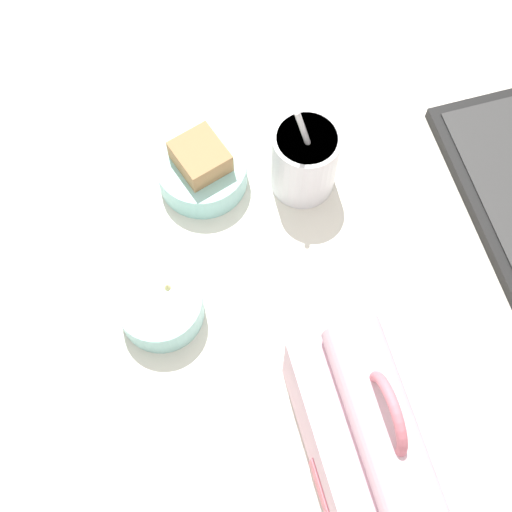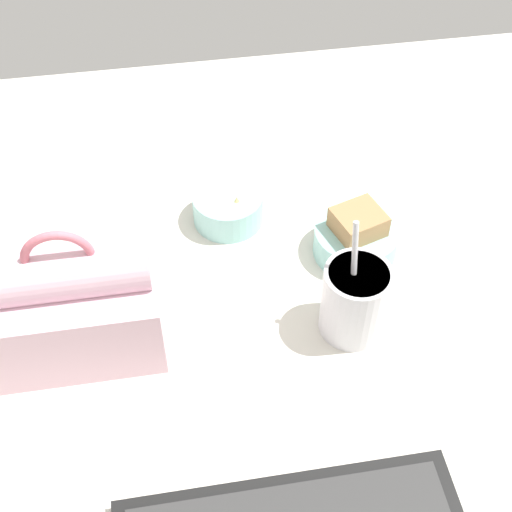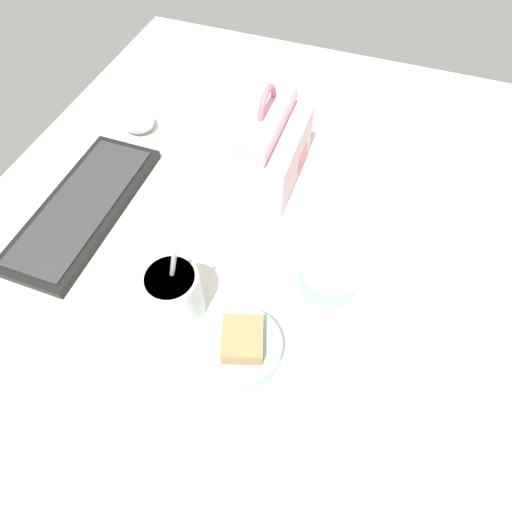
# 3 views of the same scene
# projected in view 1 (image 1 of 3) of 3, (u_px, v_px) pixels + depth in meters

# --- Properties ---
(desk_surface) EXTENTS (1.40, 1.10, 0.02)m
(desk_surface) POSITION_uv_depth(u_px,v_px,m) (273.00, 287.00, 0.88)
(desk_surface) COLOR silver
(desk_surface) RESTS_ON ground
(lunch_bag) EXTENTS (0.20, 0.13, 0.19)m
(lunch_bag) POSITION_uv_depth(u_px,v_px,m) (373.00, 430.00, 0.73)
(lunch_bag) COLOR beige
(lunch_bag) RESTS_ON desk_surface
(soup_cup) EXTENTS (0.08, 0.08, 0.17)m
(soup_cup) POSITION_uv_depth(u_px,v_px,m) (305.00, 160.00, 0.88)
(soup_cup) COLOR silver
(soup_cup) RESTS_ON desk_surface
(bento_bowl_sandwich) EXTENTS (0.11, 0.11, 0.07)m
(bento_bowl_sandwich) POSITION_uv_depth(u_px,v_px,m) (202.00, 169.00, 0.90)
(bento_bowl_sandwich) COLOR #93D1CC
(bento_bowl_sandwich) RESTS_ON desk_surface
(bento_bowl_snacks) EXTENTS (0.10, 0.10, 0.06)m
(bento_bowl_snacks) POSITION_uv_depth(u_px,v_px,m) (161.00, 307.00, 0.83)
(bento_bowl_snacks) COLOR #93D1CC
(bento_bowl_snacks) RESTS_ON desk_surface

